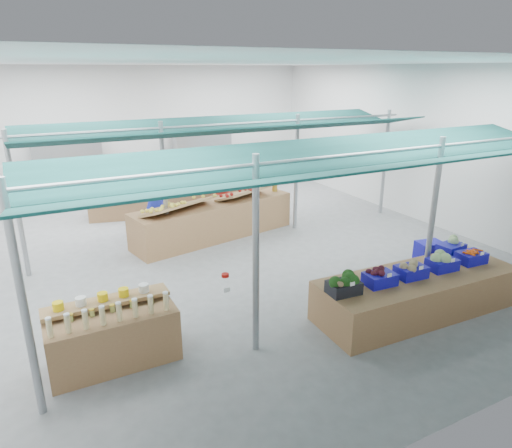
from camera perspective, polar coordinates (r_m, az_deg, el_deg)
The scene contains 24 objects.
floor at distance 10.86m, azimuth -5.01°, elevation -3.24°, with size 13.00×13.00×0.00m, color slate.
hall at distance 11.51m, azimuth -8.19°, elevation 11.53°, with size 13.00×13.00×13.00m.
pole_grid at distance 9.12m, azimuth 3.29°, elevation 4.46°, with size 10.00×4.60×3.00m.
awnings at distance 8.93m, azimuth 3.41°, elevation 10.50°, with size 9.50×7.08×0.30m.
back_shelving_left at distance 15.70m, azimuth -22.28°, elevation 6.14°, with size 2.00×0.50×2.00m, color #B23F33.
back_shelving_right at distance 16.68m, azimuth -6.67°, elevation 8.08°, with size 2.00×0.50×2.00m, color #B23F33.
bottle_shelf at distance 7.07m, azimuth -17.49°, elevation -13.04°, with size 1.79×1.10×1.07m.
veg_counter at distance 8.51m, azimuth 19.47°, elevation -8.18°, with size 3.68×1.23×0.72m, color brown.
fruit_counter at distance 11.55m, azimuth -5.23°, elevation 0.51°, with size 4.26×1.01×0.91m, color brown.
far_counter at distance 13.72m, azimuth -10.54°, elevation 3.06°, with size 4.63×0.93×0.83m, color brown.
crate_stack at distance 10.32m, azimuth 20.75°, elevation -3.77°, with size 0.53×0.37×0.64m, color #110E9F.
vendor_left at distance 12.08m, azimuth -12.55°, elevation 2.92°, with size 0.62×0.41×1.70m, color #1C29BC.
vendor_right at distance 12.63m, azimuth -4.66°, elevation 4.00°, with size 0.83×0.64×1.70m, color maroon.
crate_broccoli at distance 7.32m, azimuth 10.93°, elevation -7.39°, with size 0.52×0.42×0.35m.
crate_beets at distance 7.75m, azimuth 15.24°, elevation -6.42°, with size 0.52×0.42×0.29m.
crate_celeriac at distance 8.17m, azimuth 18.82°, elevation -5.37°, with size 0.52×0.42×0.31m.
crate_cabbage at distance 8.65m, azimuth 22.28°, elevation -4.32°, with size 0.52×0.42×0.35m.
crate_carrots at distance 9.19m, azimuth 25.29°, elevation -3.73°, with size 0.52×0.42×0.29m.
sparrow at distance 7.11m, azimuth 10.51°, elevation -7.41°, with size 0.12×0.09×0.11m.
pole_ribbon at distance 6.97m, azimuth -3.85°, elevation -6.59°, with size 0.12×0.12×0.28m.
apple_heap_yellow at distance 10.78m, azimuth -9.50°, elevation 2.45°, with size 2.02×1.39×0.27m.
apple_heap_red at distance 11.77m, azimuth -1.55°, elevation 4.09°, with size 1.65×1.23×0.27m.
pineapple at distance 12.42m, azimuth 2.36°, elevation 4.94°, with size 0.14×0.14×0.39m.
crate_extra at distance 9.45m, azimuth 23.21°, elevation -2.61°, with size 0.54×0.43×0.32m.
Camera 1 is at (-3.76, -9.35, 4.06)m, focal length 32.00 mm.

